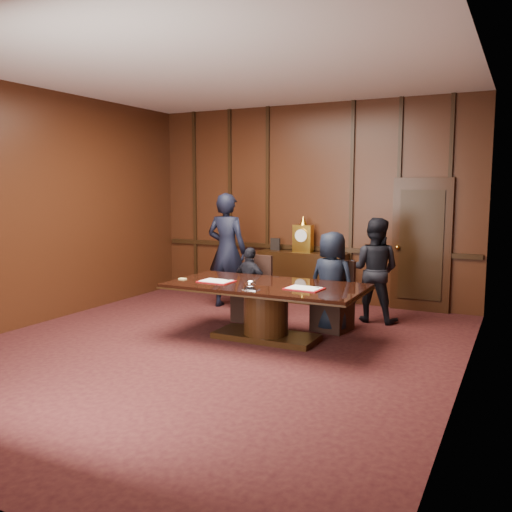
{
  "coord_description": "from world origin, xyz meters",
  "views": [
    {
      "loc": [
        3.52,
        -5.65,
        2.05
      ],
      "look_at": [
        0.03,
        1.33,
        1.05
      ],
      "focal_mm": 38.0,
      "sensor_mm": 36.0,
      "label": 1
    }
  ],
  "objects": [
    {
      "name": "folder_left",
      "position": [
        -0.23,
        0.63,
        0.77
      ],
      "size": [
        0.47,
        0.34,
        0.02
      ],
      "rotation": [
        0.0,
        0.0,
        -0.02
      ],
      "color": "maroon",
      "rests_on": "conference_table"
    },
    {
      "name": "inkstand",
      "position": [
        0.45,
        0.33,
        0.81
      ],
      "size": [
        0.2,
        0.14,
        0.12
      ],
      "color": "white",
      "rests_on": "conference_table"
    },
    {
      "name": "witness_left",
      "position": [
        -1.0,
        2.28,
        0.97
      ],
      "size": [
        0.72,
        0.48,
        1.95
      ],
      "primitive_type": "imported",
      "rotation": [
        0.0,
        0.0,
        3.17
      ],
      "color": "black",
      "rests_on": "ground"
    },
    {
      "name": "chair_left",
      "position": [
        -0.2,
        1.66,
        0.29
      ],
      "size": [
        0.49,
        0.49,
        0.99
      ],
      "rotation": [
        0.0,
        0.0,
        -0.03
      ],
      "color": "black",
      "rests_on": "ground"
    },
    {
      "name": "conference_table",
      "position": [
        0.45,
        0.78,
        0.51
      ],
      "size": [
        2.62,
        1.32,
        0.76
      ],
      "color": "black",
      "rests_on": "ground"
    },
    {
      "name": "witness_right",
      "position": [
        1.49,
        2.43,
        0.79
      ],
      "size": [
        0.79,
        0.62,
        1.59
      ],
      "primitive_type": "imported",
      "rotation": [
        0.0,
        0.0,
        3.12
      ],
      "color": "black",
      "rests_on": "ground"
    },
    {
      "name": "signatory_left",
      "position": [
        -0.2,
        1.58,
        0.57
      ],
      "size": [
        0.71,
        0.42,
        1.14
      ],
      "primitive_type": "imported",
      "rotation": [
        0.0,
        0.0,
        2.92
      ],
      "color": "black",
      "rests_on": "ground"
    },
    {
      "name": "chair_right",
      "position": [
        1.11,
        1.66,
        0.29
      ],
      "size": [
        0.55,
        0.55,
        0.99
      ],
      "rotation": [
        0.0,
        0.0,
        -0.16
      ],
      "color": "black",
      "rests_on": "ground"
    },
    {
      "name": "folder_right",
      "position": [
        1.04,
        0.67,
        0.77
      ],
      "size": [
        0.49,
        0.37,
        0.02
      ],
      "rotation": [
        0.0,
        0.0,
        -0.08
      ],
      "color": "maroon",
      "rests_on": "conference_table"
    },
    {
      "name": "notepad",
      "position": [
        -0.75,
        0.59,
        0.77
      ],
      "size": [
        0.1,
        0.08,
        0.01
      ],
      "primitive_type": "cube",
      "rotation": [
        0.0,
        0.0,
        -0.07
      ],
      "color": "#E5C870",
      "rests_on": "conference_table"
    },
    {
      "name": "sideboard",
      "position": [
        0.0,
        3.26,
        0.49
      ],
      "size": [
        1.6,
        0.45,
        1.54
      ],
      "color": "black",
      "rests_on": "ground"
    },
    {
      "name": "signatory_right",
      "position": [
        1.1,
        1.58,
        0.71
      ],
      "size": [
        0.77,
        0.57,
        1.43
      ],
      "primitive_type": "imported",
      "rotation": [
        0.0,
        0.0,
        2.96
      ],
      "color": "black",
      "rests_on": "ground"
    },
    {
      "name": "room",
      "position": [
        0.07,
        0.14,
        1.72
      ],
      "size": [
        7.0,
        7.04,
        3.5
      ],
      "color": "black",
      "rests_on": "ground"
    }
  ]
}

